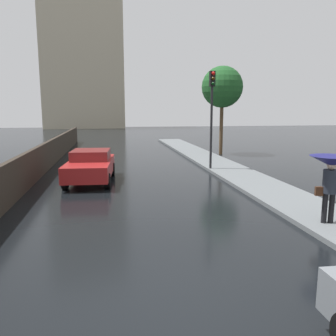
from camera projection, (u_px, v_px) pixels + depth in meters
ground at (172, 299)px, 5.75m from camera, size 120.00×120.00×0.00m
car_red_mid_road at (91, 166)px, 15.05m from camera, size 2.14×4.32×1.38m
pedestrian_with_umbrella_near at (331, 169)px, 8.95m from camera, size 1.12×1.12×1.81m
traffic_light at (212, 103)px, 17.22m from camera, size 0.26×0.39×4.90m
street_tree_near at (222, 87)px, 23.75m from camera, size 2.86×2.86×6.15m
distant_tower at (81, 43)px, 59.46m from camera, size 14.31×10.84×33.98m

